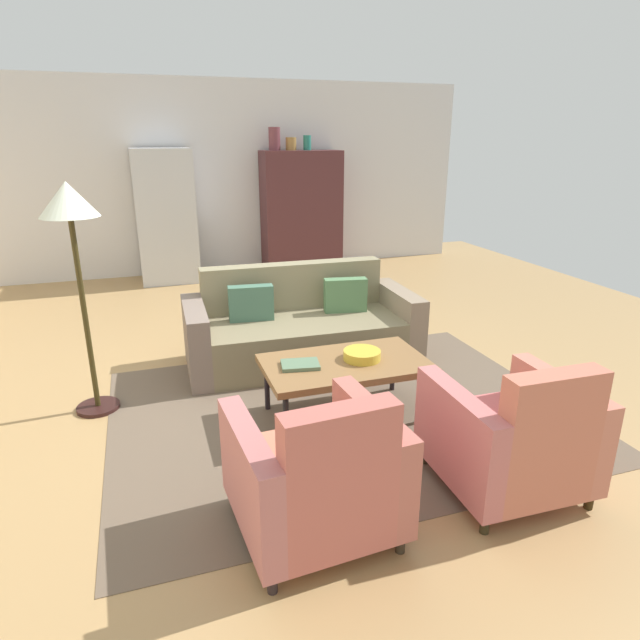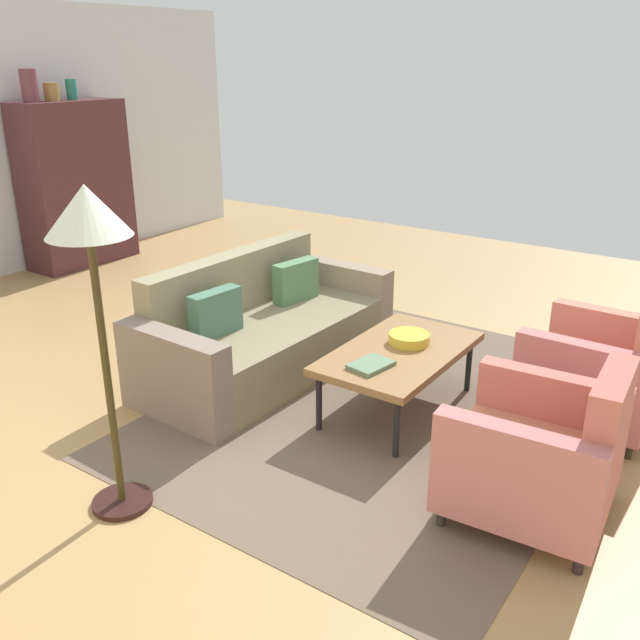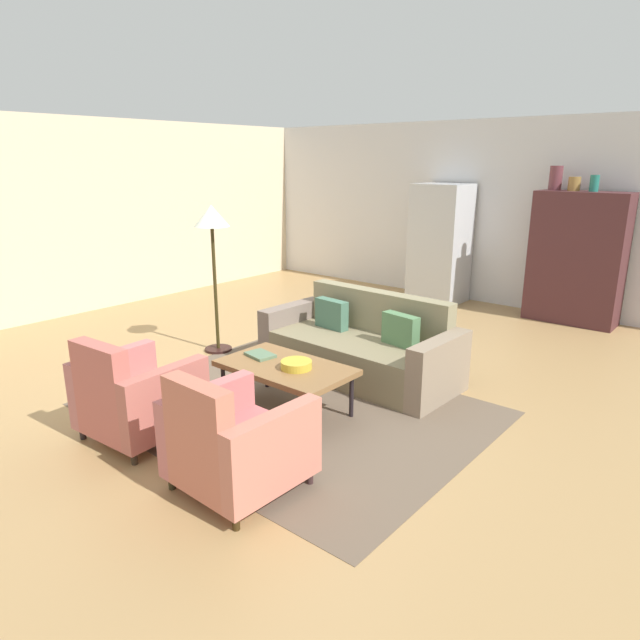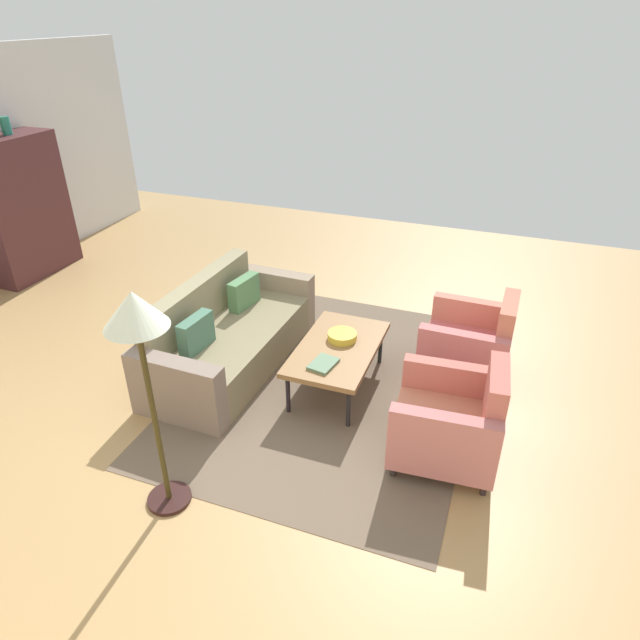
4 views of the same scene
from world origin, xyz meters
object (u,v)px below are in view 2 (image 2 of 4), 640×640
at_px(couch, 261,333).
at_px(vase_small, 71,89).
at_px(armchair_left, 545,458).
at_px(vase_round, 52,92).
at_px(armchair_right, 604,375).
at_px(book_stack, 371,365).
at_px(coffee_table, 399,355).
at_px(floor_lamp, 91,244).
at_px(cabinet, 75,184).
at_px(fruit_bowl, 409,338).
at_px(vase_tall, 29,86).

bearing_deg(couch, vase_small, -106.59).
distance_m(armchair_left, vase_round, 6.26).
xyz_separation_m(couch, vase_small, (1.17, 3.52, 1.62)).
distance_m(armchair_right, vase_round, 6.08).
height_order(couch, book_stack, couch).
distance_m(coffee_table, floor_lamp, 2.17).
xyz_separation_m(coffee_table, armchair_right, (0.60, -1.17, -0.06)).
xyz_separation_m(armchair_right, floor_lamp, (-2.37, 1.87, 1.10)).
distance_m(coffee_table, vase_small, 5.08).
height_order(armchair_left, cabinet, cabinet).
height_order(coffee_table, cabinet, cabinet).
xyz_separation_m(coffee_table, floor_lamp, (-1.78, 0.70, 1.04)).
relative_size(fruit_bowl, vase_tall, 0.85).
height_order(coffee_table, armchair_left, armchair_left).
height_order(vase_tall, vase_round, vase_tall).
height_order(vase_tall, floor_lamp, vase_tall).
distance_m(armchair_right, fruit_bowl, 1.26).
xyz_separation_m(fruit_bowl, book_stack, (-0.47, 0.02, -0.02)).
xyz_separation_m(book_stack, cabinet, (1.41, 4.69, 0.44)).
height_order(cabinet, floor_lamp, cabinet).
bearing_deg(book_stack, couch, 73.68).
distance_m(couch, book_stack, 1.23).
height_order(armchair_left, fruit_bowl, armchair_left).
relative_size(fruit_bowl, vase_small, 1.29).
xyz_separation_m(coffee_table, cabinet, (1.07, 4.71, 0.49)).
xyz_separation_m(coffee_table, fruit_bowl, (0.13, 0.00, 0.07)).
relative_size(book_stack, vase_small, 1.39).
distance_m(armchair_left, vase_small, 6.33).
relative_size(couch, vase_tall, 6.52).
bearing_deg(couch, cabinet, -105.09).
relative_size(armchair_right, cabinet, 0.49).
relative_size(fruit_bowl, vase_round, 1.49).
relative_size(couch, book_stack, 7.16).
bearing_deg(fruit_bowl, vase_tall, 83.46).
relative_size(armchair_left, floor_lamp, 0.51).
relative_size(book_stack, vase_tall, 0.91).
relative_size(book_stack, floor_lamp, 0.17).
bearing_deg(armchair_right, book_stack, 129.77).
bearing_deg(book_stack, coffee_table, -3.03).
xyz_separation_m(cabinet, vase_round, (-0.15, -0.00, 0.99)).
bearing_deg(vase_small, armchair_right, -95.57).
bearing_deg(floor_lamp, vase_round, 56.02).
xyz_separation_m(armchair_right, vase_round, (0.32, 5.87, 1.55)).
bearing_deg(fruit_bowl, armchair_right, -68.16).
relative_size(vase_tall, floor_lamp, 0.19).
xyz_separation_m(couch, vase_round, (0.92, 3.52, 1.60)).
relative_size(coffee_table, vase_round, 6.48).
height_order(fruit_bowl, book_stack, fruit_bowl).
xyz_separation_m(coffee_table, book_stack, (-0.34, 0.02, 0.05)).
relative_size(cabinet, vase_small, 8.42).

